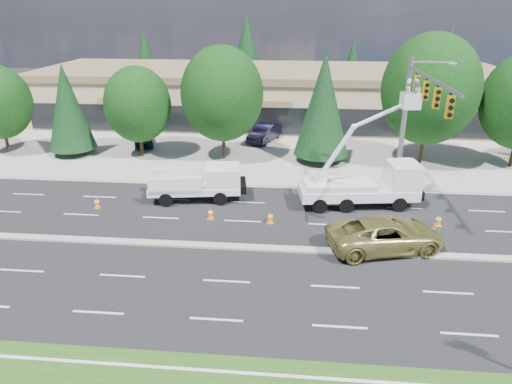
# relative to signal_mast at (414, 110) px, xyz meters

# --- Properties ---
(ground) EXTENTS (140.00, 140.00, 0.00)m
(ground) POSITION_rel_signal_mast_xyz_m (-10.03, -7.04, -6.06)
(ground) COLOR black
(ground) RESTS_ON ground
(concrete_apron) EXTENTS (140.00, 22.00, 0.01)m
(concrete_apron) POSITION_rel_signal_mast_xyz_m (-10.03, 12.96, -6.05)
(concrete_apron) COLOR #9B988D
(concrete_apron) RESTS_ON ground
(road_median) EXTENTS (120.00, 0.55, 0.12)m
(road_median) POSITION_rel_signal_mast_xyz_m (-10.03, -7.04, -6.00)
(road_median) COLOR #9B988D
(road_median) RESTS_ON ground
(strip_mall) EXTENTS (50.40, 15.40, 5.50)m
(strip_mall) POSITION_rel_signal_mast_xyz_m (-10.03, 22.93, -3.23)
(strip_mall) COLOR tan
(strip_mall) RESTS_ON ground
(tree_front_b) EXTENTS (3.87, 3.87, 7.63)m
(tree_front_b) POSITION_rel_signal_mast_xyz_m (-26.03, 7.96, -1.97)
(tree_front_b) COLOR #332114
(tree_front_b) RESTS_ON ground
(tree_front_c) EXTENTS (5.41, 5.41, 7.50)m
(tree_front_c) POSITION_rel_signal_mast_xyz_m (-20.03, 7.96, -1.67)
(tree_front_c) COLOR #332114
(tree_front_c) RESTS_ON ground
(tree_front_d) EXTENTS (6.59, 6.59, 9.15)m
(tree_front_d) POSITION_rel_signal_mast_xyz_m (-13.03, 7.96, -0.70)
(tree_front_d) COLOR #332114
(tree_front_d) RESTS_ON ground
(tree_front_e) EXTENTS (4.40, 4.40, 8.68)m
(tree_front_e) POSITION_rel_signal_mast_xyz_m (-5.03, 7.96, -1.40)
(tree_front_e) COLOR #332114
(tree_front_e) RESTS_ON ground
(tree_front_f) EXTENTS (7.35, 7.35, 10.19)m
(tree_front_f) POSITION_rel_signal_mast_xyz_m (2.97, 7.96, -0.09)
(tree_front_f) COLOR #332114
(tree_front_f) RESTS_ON ground
(tree_back_a) EXTENTS (4.50, 4.50, 8.88)m
(tree_back_a) POSITION_rel_signal_mast_xyz_m (-28.03, 34.96, -1.29)
(tree_back_a) COLOR #332114
(tree_back_a) RESTS_ON ground
(tree_back_b) EXTENTS (5.53, 5.53, 10.89)m
(tree_back_b) POSITION_rel_signal_mast_xyz_m (-14.03, 34.96, -0.21)
(tree_back_b) COLOR #332114
(tree_back_b) RESTS_ON ground
(tree_back_c) EXTENTS (3.93, 3.93, 7.74)m
(tree_back_c) POSITION_rel_signal_mast_xyz_m (-0.03, 34.96, -1.91)
(tree_back_c) COLOR #332114
(tree_back_c) RESTS_ON ground
(tree_back_d) EXTENTS (4.89, 4.89, 9.63)m
(tree_back_d) POSITION_rel_signal_mast_xyz_m (11.97, 34.96, -0.89)
(tree_back_d) COLOR #332114
(tree_back_d) RESTS_ON ground
(signal_mast) EXTENTS (2.76, 10.16, 9.00)m
(signal_mast) POSITION_rel_signal_mast_xyz_m (0.00, 0.00, 0.00)
(signal_mast) COLOR gray
(signal_mast) RESTS_ON ground
(utility_pickup) EXTENTS (6.17, 3.05, 2.27)m
(utility_pickup) POSITION_rel_signal_mast_xyz_m (-13.11, -0.78, -5.12)
(utility_pickup) COLOR white
(utility_pickup) RESTS_ON ground
(bucket_truck) EXTENTS (7.93, 3.21, 7.96)m
(bucket_truck) POSITION_rel_signal_mast_xyz_m (-2.26, -0.74, -4.31)
(bucket_truck) COLOR white
(bucket_truck) RESTS_ON ground
(traffic_cone_a) EXTENTS (0.40, 0.40, 0.70)m
(traffic_cone_a) POSITION_rel_signal_mast_xyz_m (-19.45, -2.75, -5.72)
(traffic_cone_a) COLOR orange
(traffic_cone_a) RESTS_ON ground
(traffic_cone_b) EXTENTS (0.40, 0.40, 0.70)m
(traffic_cone_b) POSITION_rel_signal_mast_xyz_m (-11.99, -3.67, -5.72)
(traffic_cone_b) COLOR orange
(traffic_cone_b) RESTS_ON ground
(traffic_cone_c) EXTENTS (0.40, 0.40, 0.70)m
(traffic_cone_c) POSITION_rel_signal_mast_xyz_m (-8.39, -3.90, -5.72)
(traffic_cone_c) COLOR orange
(traffic_cone_c) RESTS_ON ground
(traffic_cone_d) EXTENTS (0.40, 0.40, 0.70)m
(traffic_cone_d) POSITION_rel_signal_mast_xyz_m (-1.44, -3.62, -5.72)
(traffic_cone_d) COLOR orange
(traffic_cone_d) RESTS_ON ground
(traffic_cone_e) EXTENTS (0.40, 0.40, 0.70)m
(traffic_cone_e) POSITION_rel_signal_mast_xyz_m (1.35, -3.37, -5.72)
(traffic_cone_e) COLOR orange
(traffic_cone_e) RESTS_ON ground
(minivan) EXTENTS (6.61, 4.24, 1.69)m
(minivan) POSITION_rel_signal_mast_xyz_m (-2.22, -6.44, -5.21)
(minivan) COLOR #A2974E
(minivan) RESTS_ON ground
(parked_car_west) EXTENTS (2.95, 4.46, 1.41)m
(parked_car_west) POSITION_rel_signal_mast_xyz_m (-20.98, 11.19, -5.35)
(parked_car_west) COLOR black
(parked_car_west) RESTS_ON ground
(parked_car_east) EXTENTS (3.18, 5.08, 1.58)m
(parked_car_east) POSITION_rel_signal_mast_xyz_m (-10.03, 13.48, -5.27)
(parked_car_east) COLOR black
(parked_car_east) RESTS_ON ground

